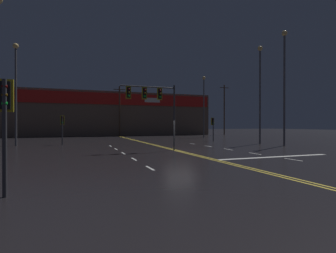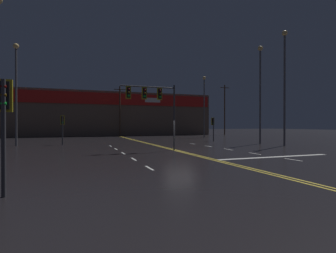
# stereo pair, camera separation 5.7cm
# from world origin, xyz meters

# --- Properties ---
(ground_plane) EXTENTS (200.00, 200.00, 0.00)m
(ground_plane) POSITION_xyz_m (0.00, 0.00, 0.00)
(ground_plane) COLOR black
(road_markings) EXTENTS (13.65, 60.00, 0.01)m
(road_markings) POSITION_xyz_m (0.83, -1.03, 0.00)
(road_markings) COLOR gold
(road_markings) RESTS_ON ground
(traffic_signal_median) EXTENTS (4.65, 0.36, 5.52)m
(traffic_signal_median) POSITION_xyz_m (-2.06, 0.98, 4.33)
(traffic_signal_median) COLOR #38383D
(traffic_signal_median) RESTS_ON ground
(traffic_signal_corner_northeast) EXTENTS (0.42, 0.36, 3.11)m
(traffic_signal_corner_northeast) POSITION_xyz_m (9.24, 10.76, 2.28)
(traffic_signal_corner_northeast) COLOR #38383D
(traffic_signal_corner_northeast) RESTS_ON ground
(traffic_signal_corner_southwest) EXTENTS (0.42, 0.36, 3.53)m
(traffic_signal_corner_southwest) POSITION_xyz_m (-10.09, -10.66, 2.59)
(traffic_signal_corner_southwest) COLOR #38383D
(traffic_signal_corner_southwest) RESTS_ON ground
(traffic_signal_corner_northwest) EXTENTS (0.42, 0.36, 3.17)m
(traffic_signal_corner_northwest) POSITION_xyz_m (-9.24, 10.69, 2.32)
(traffic_signal_corner_northwest) COLOR #38383D
(traffic_signal_corner_northwest) RESTS_ON ground
(streetlight_near_left) EXTENTS (0.56, 0.56, 10.44)m
(streetlight_near_left) POSITION_xyz_m (12.87, 20.15, 6.57)
(streetlight_near_left) COLOR #59595E
(streetlight_near_left) RESTS_ON ground
(streetlight_near_right) EXTENTS (0.56, 0.56, 10.52)m
(streetlight_near_right) POSITION_xyz_m (-13.66, 10.87, 6.61)
(streetlight_near_right) COLOR #59595E
(streetlight_near_right) RESTS_ON ground
(streetlight_far_left) EXTENTS (0.56, 0.56, 11.15)m
(streetlight_far_left) POSITION_xyz_m (11.90, 4.73, 6.95)
(streetlight_far_left) COLOR #59595E
(streetlight_far_left) RESTS_ON ground
(streetlight_far_right) EXTENTS (0.56, 0.56, 11.87)m
(streetlight_far_right) POSITION_xyz_m (12.35, 1.55, 7.35)
(streetlight_far_right) COLOR #59595E
(streetlight_far_right) RESTS_ON ground
(building_backdrop) EXTENTS (39.72, 10.23, 8.66)m
(building_backdrop) POSITION_xyz_m (0.00, 36.19, 4.35)
(building_backdrop) COLOR brown
(building_backdrop) RESTS_ON ground
(utility_pole_row) EXTENTS (47.36, 0.26, 10.93)m
(utility_pole_row) POSITION_xyz_m (1.67, 30.10, 5.16)
(utility_pole_row) COLOR #4C3828
(utility_pole_row) RESTS_ON ground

